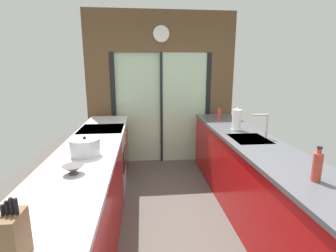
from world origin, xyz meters
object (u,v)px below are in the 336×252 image
(soap_bottle_far, at_px, (219,113))
(knife_block, at_px, (14,237))
(paper_towel_roll, at_px, (237,120))
(mixing_bowl, at_px, (73,169))
(stock_pot, at_px, (85,147))
(soap_bottle_near, at_px, (317,166))
(oven_range, at_px, (104,161))

(soap_bottle_far, bearing_deg, knife_block, -121.11)
(knife_block, bearing_deg, paper_towel_roll, 50.75)
(knife_block, xyz_separation_m, paper_towel_roll, (1.78, 2.18, 0.02))
(mixing_bowl, distance_m, stock_pot, 0.44)
(knife_block, height_order, soap_bottle_near, knife_block)
(oven_range, bearing_deg, soap_bottle_near, -45.73)
(soap_bottle_near, bearing_deg, mixing_bowl, 170.18)
(mixing_bowl, height_order, soap_bottle_far, soap_bottle_far)
(knife_block, relative_size, soap_bottle_near, 1.12)
(stock_pot, height_order, soap_bottle_near, soap_bottle_near)
(soap_bottle_far, bearing_deg, stock_pot, -137.94)
(stock_pot, height_order, paper_towel_roll, paper_towel_roll)
(soap_bottle_near, bearing_deg, soap_bottle_far, 90.00)
(mixing_bowl, height_order, knife_block, knife_block)
(mixing_bowl, bearing_deg, soap_bottle_far, 48.88)
(oven_range, distance_m, paper_towel_roll, 1.92)
(oven_range, relative_size, soap_bottle_far, 4.20)
(knife_block, height_order, stock_pot, knife_block)
(knife_block, relative_size, stock_pot, 1.04)
(oven_range, height_order, knife_block, knife_block)
(oven_range, height_order, paper_towel_roll, paper_towel_roll)
(stock_pot, relative_size, soap_bottle_near, 1.08)
(stock_pot, distance_m, soap_bottle_far, 2.40)
(stock_pot, relative_size, paper_towel_roll, 0.92)
(mixing_bowl, xyz_separation_m, soap_bottle_far, (1.78, 2.04, 0.05))
(knife_block, relative_size, soap_bottle_far, 1.33)
(paper_towel_roll, bearing_deg, knife_block, -129.25)
(soap_bottle_far, xyz_separation_m, paper_towel_roll, (0.00, -0.77, 0.05))
(knife_block, bearing_deg, soap_bottle_near, 18.70)
(mixing_bowl, xyz_separation_m, stock_pot, (-0.00, 0.43, 0.04))
(oven_range, distance_m, knife_block, 2.52)
(soap_bottle_far, bearing_deg, soap_bottle_near, -90.00)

